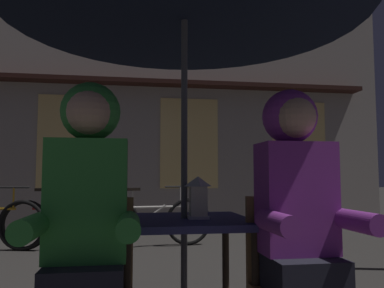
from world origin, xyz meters
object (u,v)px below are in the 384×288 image
at_px(person_right_hooded, 298,203).
at_px(cafe_table, 184,237).
at_px(person_left_hooded, 87,205).
at_px(bicycle_second, 63,224).
at_px(bicycle_third, 153,222).
at_px(chair_right, 295,278).
at_px(chair_left, 86,287).
at_px(lantern, 198,196).

bearing_deg(person_right_hooded, cafe_table, 138.43).
xyz_separation_m(person_left_hooded, bicycle_second, (-0.70, 3.66, -0.50)).
bearing_deg(bicycle_third, chair_right, -82.68).
xyz_separation_m(chair_left, bicycle_third, (0.49, 3.68, -0.14)).
xyz_separation_m(lantern, person_left_hooded, (-0.55, -0.38, -0.01)).
relative_size(lantern, person_right_hooded, 0.17).
relative_size(cafe_table, lantern, 3.20).
xyz_separation_m(cafe_table, person_left_hooded, (-0.48, -0.43, 0.21)).
bearing_deg(person_right_hooded, chair_left, 176.61).
relative_size(lantern, bicycle_second, 0.14).
bearing_deg(lantern, bicycle_second, 110.81).
height_order(chair_left, person_left_hooded, person_left_hooded).
distance_m(lantern, person_right_hooded, 0.56).
height_order(person_right_hooded, bicycle_third, person_right_hooded).
xyz_separation_m(person_left_hooded, person_right_hooded, (0.96, 0.00, 0.00)).
bearing_deg(bicycle_third, chair_left, -97.54).
distance_m(cafe_table, lantern, 0.24).
relative_size(person_left_hooded, person_right_hooded, 1.00).
bearing_deg(bicycle_third, cafe_table, -90.13).
relative_size(chair_left, person_right_hooded, 0.62).
bearing_deg(chair_right, chair_left, 180.00).
height_order(cafe_table, chair_left, chair_left).
height_order(lantern, bicycle_third, lantern).
relative_size(bicycle_second, bicycle_third, 0.99).
distance_m(chair_left, bicycle_third, 3.71).
bearing_deg(bicycle_third, person_right_hooded, -82.79).
distance_m(chair_right, bicycle_second, 3.97).
relative_size(chair_left, person_left_hooded, 0.62).
xyz_separation_m(chair_right, bicycle_third, (-0.47, 3.68, -0.14)).
bearing_deg(person_left_hooded, person_right_hooded, 0.00).
bearing_deg(cafe_table, lantern, -31.70).
bearing_deg(cafe_table, bicycle_third, 89.87).
height_order(cafe_table, bicycle_second, bicycle_second).
bearing_deg(bicycle_second, bicycle_third, 3.45).
xyz_separation_m(chair_right, person_right_hooded, (0.00, -0.06, 0.36)).
relative_size(lantern, chair_left, 0.27).
xyz_separation_m(chair_left, chair_right, (0.96, 0.00, 0.00)).
relative_size(cafe_table, bicycle_second, 0.45).
relative_size(cafe_table, person_right_hooded, 0.53).
distance_m(bicycle_second, bicycle_third, 1.19).
height_order(chair_right, person_left_hooded, person_left_hooded).
height_order(lantern, chair_right, lantern).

